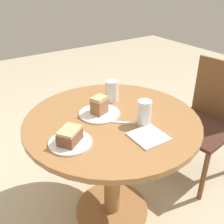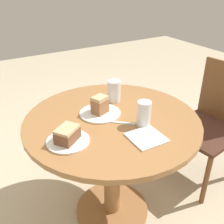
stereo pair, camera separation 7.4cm
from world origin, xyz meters
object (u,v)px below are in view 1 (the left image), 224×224
plate_far (70,143)px  cake_slice_near (99,105)px  cake_slice_far (70,136)px  glass_lemonade (144,114)px  plate_near (100,113)px  chair (206,120)px  glass_water (112,92)px

plate_far → cake_slice_near: size_ratio=2.05×
cake_slice_far → glass_lemonade: bearing=81.7°
cake_slice_far → glass_lemonade: 0.42m
plate_near → plate_far: same height
chair → glass_lemonade: 0.83m
plate_far → glass_lemonade: bearing=81.7°
cake_slice_near → cake_slice_far: size_ratio=0.72×
glass_water → cake_slice_far: bearing=-57.6°
glass_water → plate_far: bearing=-57.6°
plate_far → cake_slice_far: 0.04m
plate_near → cake_slice_near: bearing=90.0°
cake_slice_far → glass_water: glass_water is taller
plate_far → glass_lemonade: size_ratio=1.53×
plate_near → glass_lemonade: (0.23, 0.14, 0.06)m
plate_far → glass_water: size_ratio=1.55×
plate_far → glass_water: (-0.27, 0.43, 0.06)m
plate_far → cake_slice_far: size_ratio=1.48×
chair → plate_far: chair is taller
plate_near → cake_slice_far: bearing=-58.2°
chair → cake_slice_near: size_ratio=8.71×
cake_slice_near → cake_slice_far: 0.32m
cake_slice_near → glass_lemonade: (0.23, 0.14, 0.00)m
plate_near → plate_far: bearing=-58.2°
chair → cake_slice_far: chair is taller
plate_near → cake_slice_near: 0.06m
chair → plate_far: (0.05, -1.16, 0.28)m
cake_slice_far → plate_near: bearing=121.8°
cake_slice_far → chair: bearing=92.7°
plate_far → cake_slice_near: cake_slice_near is taller
glass_lemonade → chair: bearing=98.7°
plate_far → glass_water: bearing=122.4°
cake_slice_far → plate_far: bearing=0.0°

